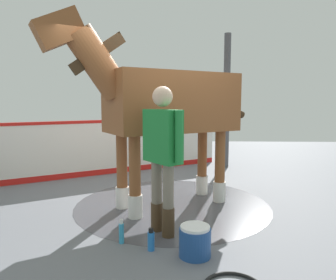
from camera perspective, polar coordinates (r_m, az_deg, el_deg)
The scene contains 9 objects.
ground_plane at distance 5.06m, azimuth -0.26°, elevation -11.59°, with size 16.00×16.00×0.02m, color slate.
wet_patch at distance 5.07m, azimuth 0.78°, elevation -11.40°, with size 3.00×3.00×0.00m, color #4C4C54.
barrier_wall at distance 7.20m, azimuth -9.48°, elevation -1.49°, with size 2.90×4.62×1.20m.
roof_post_far at distance 7.82m, azimuth 10.40°, elevation 6.77°, with size 0.16×0.16×3.18m, color #4C4C51.
horse at distance 4.75m, azimuth -0.59°, elevation 6.32°, with size 2.02×2.96×2.75m.
handler at distance 3.76m, azimuth -1.04°, elevation -1.67°, with size 0.56×0.50×1.77m.
wash_bucket at distance 3.46m, azimuth 4.85°, elevation -17.58°, with size 0.33×0.33×0.33m.
bottle_shampoo at distance 3.78m, azimuth -8.32°, elevation -16.01°, with size 0.06×0.06×0.28m.
bottle_spray at distance 3.59m, azimuth -3.05°, elevation -17.46°, with size 0.08×0.08×0.25m.
Camera 1 is at (-4.80, -0.21, 1.59)m, focal length 34.09 mm.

